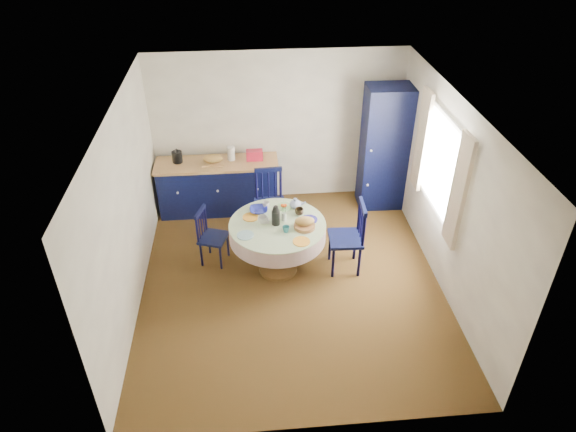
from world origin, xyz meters
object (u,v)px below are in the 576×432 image
kitchen_counter (218,185)px  chair_left (211,236)px  mug_b (286,229)px  pantry_cabinet (384,148)px  chair_far (270,202)px  cobalt_bowl (259,210)px  mug_c (299,212)px  mug_d (266,205)px  mug_a (263,220)px  chair_right (349,237)px  dining_table (278,231)px

kitchen_counter → chair_left: kitchen_counter is taller
chair_left → mug_b: mug_b is taller
pantry_cabinet → chair_far: size_ratio=1.99×
kitchen_counter → cobalt_bowl: kitchen_counter is taller
pantry_cabinet → mug_c: bearing=-135.9°
chair_left → cobalt_bowl: cobalt_bowl is taller
kitchen_counter → chair_far: kitchen_counter is taller
pantry_cabinet → mug_d: 2.30m
mug_a → cobalt_bowl: mug_a is taller
kitchen_counter → mug_c: kitchen_counter is taller
chair_right → kitchen_counter: bearing=-130.7°
cobalt_bowl → mug_b: bearing=-56.6°
chair_left → mug_d: bearing=-63.6°
dining_table → mug_a: size_ratio=9.76×
kitchen_counter → mug_c: 1.90m
chair_left → pantry_cabinet: bearing=-45.6°
cobalt_bowl → chair_right: bearing=-15.9°
mug_c → cobalt_bowl: mug_c is taller
dining_table → mug_d: dining_table is taller
mug_d → mug_b: bearing=-69.2°
dining_table → mug_a: (-0.20, 0.04, 0.18)m
kitchen_counter → chair_far: 1.05m
kitchen_counter → dining_table: size_ratio=1.49×
kitchen_counter → mug_d: kitchen_counter is taller
kitchen_counter → mug_b: bearing=-63.1°
kitchen_counter → cobalt_bowl: (0.61, -1.35, 0.37)m
mug_a → chair_right: bearing=-3.5°
mug_d → chair_right: bearing=-21.6°
kitchen_counter → chair_left: (-0.08, -1.36, -0.02)m
chair_far → cobalt_bowl: chair_far is taller
dining_table → mug_a: 0.27m
mug_a → mug_d: mug_a is taller
kitchen_counter → chair_left: size_ratio=2.29×
mug_d → cobalt_bowl: mug_d is taller
mug_c → mug_d: mug_d is taller
dining_table → mug_d: (-0.14, 0.40, 0.17)m
dining_table → chair_far: bearing=93.3°
dining_table → chair_right: 0.97m
chair_right → mug_d: 1.22m
mug_a → mug_b: mug_a is taller
cobalt_bowl → dining_table: bearing=-51.5°
pantry_cabinet → mug_b: bearing=-132.7°
kitchen_counter → chair_far: size_ratio=1.89×
mug_c → mug_d: (-0.44, 0.20, 0.00)m
dining_table → mug_a: bearing=170.1°
chair_left → chair_far: (0.87, 0.67, 0.09)m
chair_left → mug_c: bearing=-75.8°
kitchen_counter → chair_right: 2.48m
chair_far → mug_b: (0.14, -1.16, 0.31)m
chair_right → mug_a: size_ratio=7.91×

